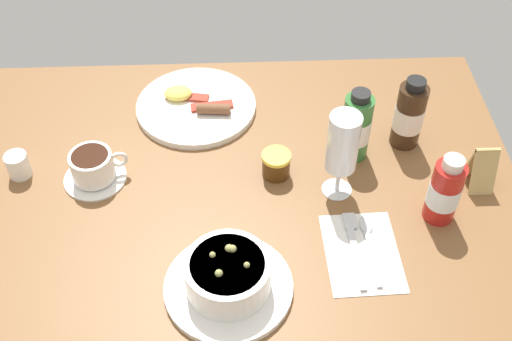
# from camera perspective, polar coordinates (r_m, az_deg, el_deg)

# --- Properties ---
(ground_plane) EXTENTS (1.10, 0.84, 0.03)m
(ground_plane) POSITION_cam_1_polar(r_m,az_deg,el_deg) (1.21, -1.82, -2.80)
(ground_plane) COLOR brown
(porridge_bowl) EXTENTS (0.21, 0.21, 0.08)m
(porridge_bowl) POSITION_cam_1_polar(r_m,az_deg,el_deg) (1.05, -2.53, -9.52)
(porridge_bowl) COLOR white
(porridge_bowl) RESTS_ON ground_plane
(cutlery_setting) EXTENTS (0.13, 0.18, 0.01)m
(cutlery_setting) POSITION_cam_1_polar(r_m,az_deg,el_deg) (1.13, 9.48, -7.04)
(cutlery_setting) COLOR white
(cutlery_setting) RESTS_ON ground_plane
(coffee_cup) EXTENTS (0.13, 0.12, 0.06)m
(coffee_cup) POSITION_cam_1_polar(r_m,az_deg,el_deg) (1.25, -14.38, 0.24)
(coffee_cup) COLOR white
(coffee_cup) RESTS_ON ground_plane
(creamer_jug) EXTENTS (0.05, 0.05, 0.06)m
(creamer_jug) POSITION_cam_1_polar(r_m,az_deg,el_deg) (1.30, -20.52, 0.48)
(creamer_jug) COLOR white
(creamer_jug) RESTS_ON ground_plane
(wine_glass) EXTENTS (0.06, 0.06, 0.18)m
(wine_glass) POSITION_cam_1_polar(r_m,az_deg,el_deg) (1.14, 7.76, 2.19)
(wine_glass) COLOR white
(wine_glass) RESTS_ON ground_plane
(jam_jar) EXTENTS (0.06, 0.06, 0.05)m
(jam_jar) POSITION_cam_1_polar(r_m,az_deg,el_deg) (1.22, 1.81, 0.56)
(jam_jar) COLOR #492B0F
(jam_jar) RESTS_ON ground_plane
(sauce_bottle_green) EXTENTS (0.06, 0.06, 0.16)m
(sauce_bottle_green) POSITION_cam_1_polar(r_m,az_deg,el_deg) (1.25, 8.97, 3.88)
(sauce_bottle_green) COLOR #337233
(sauce_bottle_green) RESTS_ON ground_plane
(sauce_bottle_red) EXTENTS (0.06, 0.06, 0.14)m
(sauce_bottle_red) POSITION_cam_1_polar(r_m,az_deg,el_deg) (1.17, 16.54, -1.80)
(sauce_bottle_red) COLOR #B21E19
(sauce_bottle_red) RESTS_ON ground_plane
(sauce_bottle_brown) EXTENTS (0.06, 0.06, 0.16)m
(sauce_bottle_brown) POSITION_cam_1_polar(r_m,az_deg,el_deg) (1.29, 13.55, 4.85)
(sauce_bottle_brown) COLOR #382314
(sauce_bottle_brown) RESTS_ON ground_plane
(breakfast_plate) EXTENTS (0.26, 0.26, 0.04)m
(breakfast_plate) POSITION_cam_1_polar(r_m,az_deg,el_deg) (1.38, -5.43, 5.81)
(breakfast_plate) COLOR white
(breakfast_plate) RESTS_ON ground_plane
(menu_card) EXTENTS (0.05, 0.06, 0.10)m
(menu_card) POSITION_cam_1_polar(r_m,az_deg,el_deg) (1.26, 19.62, 0.26)
(menu_card) COLOR tan
(menu_card) RESTS_ON ground_plane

